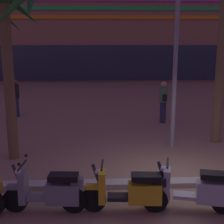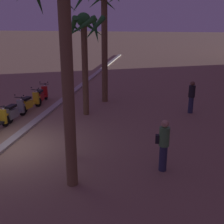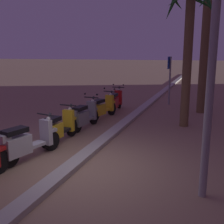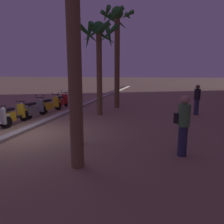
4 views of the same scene
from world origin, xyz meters
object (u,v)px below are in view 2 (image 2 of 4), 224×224
palm_tree_by_mall_entrance (84,39)px  palm_tree_near_sign (65,22)px  pedestrian_by_palm_tree (191,96)px  palm_tree_mid_walkway (104,17)px  scooter_yellow_mid_rear (30,103)px  crossing_sign (85,72)px  scooter_grey_mid_centre (15,111)px  pedestrian_strolling_near_curb (164,144)px  street_lamp (66,45)px  scooter_red_mid_front (41,96)px

palm_tree_by_mall_entrance → palm_tree_near_sign: (6.64, 1.32, 0.88)m
pedestrian_by_palm_tree → palm_tree_mid_walkway: bearing=-106.0°
palm_tree_mid_walkway → palm_tree_by_mall_entrance: bearing=-10.0°
scooter_yellow_mid_rear → crossing_sign: size_ratio=0.73×
scooter_grey_mid_centre → pedestrian_strolling_near_curb: 8.17m
crossing_sign → palm_tree_mid_walkway: 4.01m
street_lamp → pedestrian_strolling_near_curb: bearing=84.1°
palm_tree_near_sign → pedestrian_strolling_near_curb: size_ratio=3.62×
scooter_red_mid_front → palm_tree_near_sign: 10.30m
scooter_yellow_mid_rear → palm_tree_near_sign: (6.74, 4.52, 4.30)m
scooter_red_mid_front → palm_tree_near_sign: palm_tree_near_sign is taller
crossing_sign → pedestrian_by_palm_tree: size_ratio=1.40×
crossing_sign → palm_tree_by_mall_entrance: palm_tree_by_mall_entrance is taller
scooter_grey_mid_centre → pedestrian_by_palm_tree: bearing=107.7°
palm_tree_mid_walkway → street_lamp: size_ratio=1.00×
crossing_sign → pedestrian_strolling_near_curb: bearing=28.7°
street_lamp → scooter_grey_mid_centre: bearing=-130.7°
palm_tree_near_sign → pedestrian_strolling_near_curb: bearing=116.4°
palm_tree_mid_walkway → pedestrian_strolling_near_curb: palm_tree_mid_walkway is taller
scooter_yellow_mid_rear → palm_tree_mid_walkway: 6.27m
palm_tree_by_mall_entrance → crossing_sign: bearing=-164.5°
palm_tree_by_mall_entrance → palm_tree_near_sign: bearing=11.2°
scooter_red_mid_front → palm_tree_mid_walkway: palm_tree_mid_walkway is taller
scooter_grey_mid_centre → palm_tree_near_sign: size_ratio=0.27×
palm_tree_near_sign → palm_tree_mid_walkway: bearing=-174.7°
crossing_sign → street_lamp: bearing=11.8°
scooter_grey_mid_centre → palm_tree_near_sign: palm_tree_near_sign is taller
pedestrian_by_palm_tree → street_lamp: 8.32m
palm_tree_by_mall_entrance → scooter_red_mid_front: bearing=-116.6°
scooter_grey_mid_centre → palm_tree_mid_walkway: bearing=138.4°
pedestrian_by_palm_tree → pedestrian_strolling_near_curb: pedestrian_strolling_near_curb is taller
palm_tree_near_sign → palm_tree_mid_walkway: size_ratio=0.98×
scooter_red_mid_front → pedestrian_strolling_near_curb: 9.96m
scooter_grey_mid_centre → palm_tree_mid_walkway: palm_tree_mid_walkway is taller
palm_tree_mid_walkway → street_lamp: palm_tree_mid_walkway is taller
scooter_yellow_mid_rear → palm_tree_by_mall_entrance: (0.10, 3.21, 3.42)m
palm_tree_by_mall_entrance → pedestrian_by_palm_tree: bearing=102.6°
scooter_red_mid_front → scooter_grey_mid_centre: same height
scooter_red_mid_front → street_lamp: street_lamp is taller
palm_tree_mid_walkway → pedestrian_strolling_near_curb: (7.92, 3.55, -3.92)m
crossing_sign → street_lamp: size_ratio=0.37×
crossing_sign → palm_tree_by_mall_entrance: bearing=15.5°
scooter_red_mid_front → pedestrian_strolling_near_curb: size_ratio=1.01×
palm_tree_by_mall_entrance → pedestrian_strolling_near_curb: 7.26m
scooter_red_mid_front → crossing_sign: crossing_sign is taller
scooter_red_mid_front → palm_tree_by_mall_entrance: size_ratio=0.35×
scooter_yellow_mid_rear → pedestrian_strolling_near_curb: (5.40, 7.22, 0.50)m
palm_tree_near_sign → street_lamp: bearing=-161.5°
scooter_yellow_mid_rear → palm_tree_mid_walkway: palm_tree_mid_walkway is taller
pedestrian_by_palm_tree → street_lamp: size_ratio=0.26×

